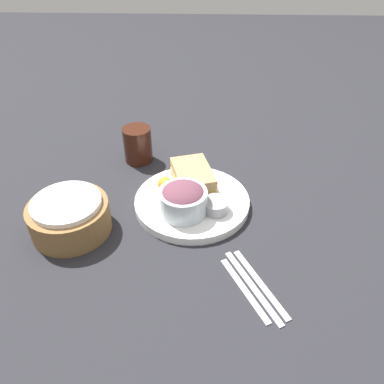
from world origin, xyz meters
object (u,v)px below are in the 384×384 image
Objects in this scene: salad_bowl at (183,199)px; bread_basket at (69,216)px; knife at (252,286)px; dressing_cup at (216,206)px; spoon at (244,289)px; plate at (192,202)px; sandwich at (191,177)px; fork at (260,283)px; drink_glass at (138,145)px.

bread_basket is at bearing 100.97° from salad_bowl.
salad_bowl is 0.25m from knife.
spoon is at bearing -165.53° from dressing_cup.
bread_basket reaches higher than plate.
dressing_cup is 0.34× the size of bread_basket.
knife and spoon have the same top height.
sandwich reaches higher than dressing_cup.
sandwich reaches higher than spoon.
dressing_cup is 0.33× the size of fork.
sandwich is (0.05, 0.00, 0.04)m from plate.
dressing_cup is 0.32× the size of knife.
bread_basket is (-0.10, 0.27, 0.03)m from plate.
salad_bowl is 0.29m from drink_glass.
drink_glass is 0.57× the size of bread_basket.
plate reaches higher than fork.
salad_bowl is at bearing 158.85° from plate.
plate is 0.07m from dressing_cup.
drink_glass reaches higher than bread_basket.
knife is 1.17× the size of spoon.
drink_glass is 0.53m from spoon.
salad_bowl is 1.82× the size of dressing_cup.
knife is (-0.15, -0.39, -0.04)m from bread_basket.
plate is 0.27m from knife.
dressing_cup is 0.21m from knife.
plate is 2.50× the size of salad_bowl.
drink_glass is 0.32m from bread_basket.
sandwich is 2.46× the size of dressing_cup.
sandwich reaches higher than plate.
fork is at bearing 90.00° from spoon.
sandwich is 0.78× the size of knife.
salad_bowl reaches higher than fork.
spoon is at bearing -90.00° from knife.
spoon is (-0.01, 0.02, 0.00)m from knife.
drink_glass is at bearing -20.00° from bread_basket.
drink_glass is 0.52× the size of knife.
knife is (-0.44, -0.29, -0.05)m from drink_glass.
plate is at bearing 52.73° from dressing_cup.
dressing_cup is at bearing -148.21° from sandwich.
bread_basket is (-0.15, 0.26, -0.01)m from sandwich.
sandwich is 1.35× the size of salad_bowl.
knife is at bearing -147.13° from drink_glass.
fork is (-0.43, -0.30, -0.05)m from drink_glass.
fork is (-0.19, -0.09, -0.03)m from dressing_cup.
sandwich is at bearing -8.20° from salad_bowl.
drink_glass reaches higher than fork.
dressing_cup reaches higher than knife.
dressing_cup reaches higher than spoon.
sandwich is at bearing 31.79° from dressing_cup.
sandwich is 0.10m from salad_bowl.
knife is (-0.20, -0.07, -0.03)m from dressing_cup.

